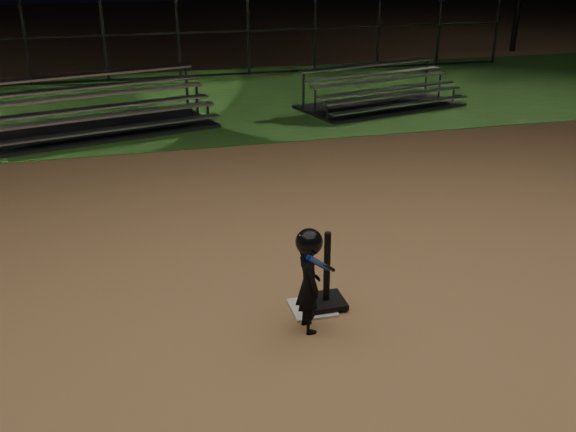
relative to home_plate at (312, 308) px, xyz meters
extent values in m
plane|color=#A07548|center=(0.00, 0.00, -0.01)|extent=(80.00, 80.00, 0.00)
cube|color=#234D19|center=(0.00, 10.00, -0.01)|extent=(60.00, 8.00, 0.01)
cube|color=beige|center=(0.00, 0.00, 0.00)|extent=(0.45, 0.45, 0.02)
cube|color=black|center=(0.16, 0.02, 0.04)|extent=(0.38, 0.38, 0.06)
cylinder|color=black|center=(0.16, 0.02, 0.46)|extent=(0.07, 0.07, 0.77)
imported|color=black|center=(-0.15, -0.35, 0.48)|extent=(0.26, 0.37, 0.97)
sphere|color=black|center=(-0.15, -0.35, 0.94)|extent=(0.26, 0.26, 0.26)
cylinder|color=blue|center=(-0.10, -0.50, 0.79)|extent=(0.38, 0.44, 0.39)
cylinder|color=black|center=(0.06, -0.38, 0.65)|extent=(0.15, 0.16, 0.14)
cube|color=#B8B7BC|center=(-1.98, 7.26, 0.42)|extent=(4.26, 1.33, 0.04)
cube|color=#B8B7BC|center=(-1.90, 6.97, 0.23)|extent=(4.26, 1.33, 0.03)
cube|color=#B8B7BC|center=(-2.13, 7.84, 0.72)|extent=(4.26, 1.33, 0.04)
cube|color=#B8B7BC|center=(-2.05, 7.54, 0.53)|extent=(4.26, 1.33, 0.03)
cube|color=#B8B7BC|center=(-2.27, 8.42, 1.03)|extent=(4.26, 1.33, 0.04)
cube|color=#B8B7BC|center=(-2.20, 8.12, 0.83)|extent=(4.26, 1.33, 0.03)
cube|color=#38383D|center=(-2.13, 7.84, 0.02)|extent=(4.72, 3.12, 0.07)
cube|color=silver|center=(4.29, 7.78, 0.36)|extent=(3.66, 1.12, 0.04)
cube|color=silver|center=(4.35, 7.52, 0.19)|extent=(3.66, 1.12, 0.03)
cube|color=silver|center=(4.17, 8.27, 0.62)|extent=(3.66, 1.12, 0.04)
cube|color=silver|center=(4.23, 8.02, 0.45)|extent=(3.66, 1.12, 0.03)
cube|color=silver|center=(4.04, 8.77, 0.88)|extent=(3.66, 1.12, 0.04)
cube|color=silver|center=(4.11, 8.52, 0.71)|extent=(3.66, 1.12, 0.03)
cube|color=#38383D|center=(4.17, 8.27, 0.02)|extent=(4.05, 2.66, 0.06)
cube|color=#38383D|center=(0.00, 13.00, 0.04)|extent=(20.00, 0.05, 0.05)
cube|color=#38383D|center=(0.00, 13.00, 1.24)|extent=(20.00, 0.05, 0.05)
cylinder|color=#38383D|center=(0.00, 13.00, 1.24)|extent=(0.08, 0.08, 2.50)
cylinder|color=#38383D|center=(5.00, 13.00, 1.24)|extent=(0.08, 0.08, 2.50)
cylinder|color=#38383D|center=(10.00, 13.00, 1.24)|extent=(0.08, 0.08, 2.50)
camera|label=1|loc=(-1.74, -5.57, 3.53)|focal=39.97mm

